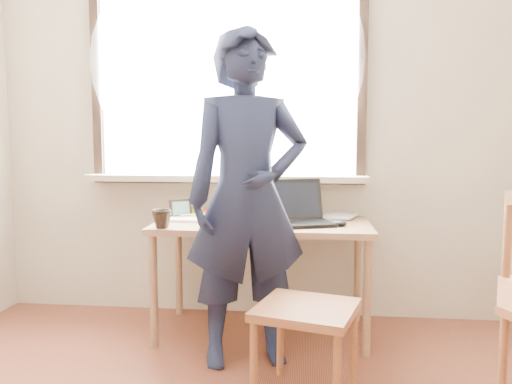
# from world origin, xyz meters

# --- Properties ---
(desk) EXTENTS (1.28, 0.64, 0.69)m
(desk) POSITION_xyz_m (0.07, 1.63, 0.62)
(desk) COLOR #926A49
(desk) RESTS_ON ground
(laptop) EXTENTS (0.45, 0.41, 0.26)m
(laptop) POSITION_xyz_m (0.27, 1.60, 0.75)
(laptop) COLOR black
(laptop) RESTS_ON desk
(mug_white) EXTENTS (0.16, 0.16, 0.11)m
(mug_white) POSITION_xyz_m (0.01, 1.83, 0.74)
(mug_white) COLOR white
(mug_white) RESTS_ON desk
(mug_dark) EXTENTS (0.15, 0.15, 0.10)m
(mug_dark) POSITION_xyz_m (-0.47, 1.37, 0.74)
(mug_dark) COLOR black
(mug_dark) RESTS_ON desk
(mouse) EXTENTS (0.09, 0.06, 0.03)m
(mouse) POSITION_xyz_m (0.52, 1.53, 0.70)
(mouse) COLOR black
(mouse) RESTS_ON desk
(desk_clutter) EXTENTS (0.75, 0.47, 0.04)m
(desk_clutter) POSITION_xyz_m (-0.15, 1.80, 0.71)
(desk_clutter) COLOR white
(desk_clutter) RESTS_ON desk
(book_a) EXTENTS (0.26, 0.31, 0.02)m
(book_a) POSITION_xyz_m (-0.38, 1.82, 0.70)
(book_a) COLOR white
(book_a) RESTS_ON desk
(book_b) EXTENTS (0.26, 0.30, 0.02)m
(book_b) POSITION_xyz_m (0.46, 1.89, 0.70)
(book_b) COLOR white
(book_b) RESTS_ON desk
(picture_frame) EXTENTS (0.12, 0.09, 0.11)m
(picture_frame) POSITION_xyz_m (-0.46, 1.73, 0.74)
(picture_frame) COLOR black
(picture_frame) RESTS_ON desk
(work_chair) EXTENTS (0.52, 0.51, 0.44)m
(work_chair) POSITION_xyz_m (0.34, 0.87, 0.37)
(work_chair) COLOR brown
(work_chair) RESTS_ON ground
(person) EXTENTS (0.74, 0.59, 1.75)m
(person) POSITION_xyz_m (0.03, 1.24, 0.88)
(person) COLOR black
(person) RESTS_ON ground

